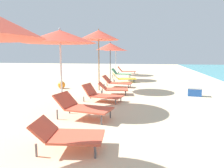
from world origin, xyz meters
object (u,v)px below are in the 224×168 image
at_px(lounger_fourth_inland, 82,106).
at_px(lounger_sixth_shoreside, 121,73).
at_px(umbrella_fifth, 99,35).
at_px(lounger_fifth_shoreside, 116,82).
at_px(cooler_box, 195,92).
at_px(lounger_fourth_shoreside, 101,94).
at_px(lounger_farthest_shoreside, 126,71).
at_px(lounger_sixth_inland, 123,78).
at_px(beach_ball, 61,85).
at_px(lounger_third_shoreside, 67,134).
at_px(umbrella_fourth, 60,37).
at_px(umbrella_sixth, 110,47).
at_px(umbrella_farthest, 116,49).
at_px(lounger_fifth_inland, 113,88).

distance_m(lounger_fourth_inland, lounger_sixth_shoreside, 9.41).
xyz_separation_m(umbrella_fifth, lounger_fifth_shoreside, (0.65, 1.15, -2.29)).
height_order(lounger_fourth_inland, cooler_box, lounger_fourth_inland).
distance_m(lounger_fourth_shoreside, lounger_farthest_shoreside, 10.67).
xyz_separation_m(lounger_fourth_shoreside, lounger_sixth_shoreside, (-0.22, 7.33, 0.09)).
relative_size(umbrella_fifth, lounger_sixth_inland, 1.88).
distance_m(lounger_sixth_inland, beach_ball, 3.91).
xyz_separation_m(lounger_third_shoreside, lounger_sixth_inland, (-0.04, 9.15, -0.02)).
relative_size(lounger_fourth_shoreside, lounger_sixth_inland, 0.99).
height_order(umbrella_fourth, lounger_farthest_shoreside, umbrella_fourth).
relative_size(lounger_fourth_shoreside, lounger_farthest_shoreside, 0.95).
relative_size(umbrella_sixth, cooler_box, 4.24).
bearing_deg(lounger_fifth_shoreside, lounger_fourth_inland, -83.97).
bearing_deg(umbrella_fourth, lounger_fifth_shoreside, 77.12).
height_order(lounger_fourth_inland, umbrella_farthest, umbrella_farthest).
distance_m(lounger_fourth_inland, umbrella_fifth, 4.92).
xyz_separation_m(umbrella_fifth, lounger_farthest_shoreside, (0.41, 8.40, -2.28)).
bearing_deg(beach_ball, lounger_fifth_shoreside, 20.59).
relative_size(lounger_third_shoreside, umbrella_sixth, 0.53).
xyz_separation_m(lounger_third_shoreside, lounger_farthest_shoreside, (-0.44, 14.58, -0.02)).
xyz_separation_m(lounger_fourth_shoreside, lounger_fifth_shoreside, (0.04, 3.42, -0.01)).
bearing_deg(beach_ball, lounger_sixth_shoreside, 64.51).
bearing_deg(beach_ball, umbrella_farthest, 76.98).
bearing_deg(umbrella_farthest, umbrella_fifth, -87.57).
bearing_deg(umbrella_farthest, lounger_farthest_shoreside, 58.31).
height_order(lounger_sixth_inland, cooler_box, lounger_sixth_inland).
distance_m(umbrella_fourth, lounger_fifth_shoreside, 5.10).
bearing_deg(umbrella_sixth, lounger_sixth_shoreside, 60.58).
bearing_deg(cooler_box, lounger_fourth_inland, -134.38).
xyz_separation_m(lounger_sixth_shoreside, lounger_sixth_inland, (0.42, -2.09, -0.08)).
distance_m(lounger_fifth_inland, lounger_farthest_shoreside, 9.33).
distance_m(lounger_fourth_shoreside, lounger_sixth_shoreside, 7.33).
bearing_deg(lounger_farthest_shoreside, lounger_fourth_inland, -91.87).
bearing_deg(lounger_third_shoreside, lounger_fourth_inland, 93.07).
bearing_deg(umbrella_fourth, lounger_fifth_inland, 64.55).
xyz_separation_m(lounger_fourth_inland, cooler_box, (3.58, 3.66, -0.15)).
bearing_deg(umbrella_farthest, lounger_third_shoreside, -85.08).
bearing_deg(umbrella_farthest, umbrella_fourth, -90.49).
height_order(lounger_third_shoreside, lounger_fifth_inland, lounger_third_shoreside).
bearing_deg(cooler_box, lounger_fourth_shoreside, -155.88).
height_order(lounger_third_shoreside, lounger_fourth_shoreside, lounger_fourth_shoreside).
xyz_separation_m(umbrella_fifth, umbrella_sixth, (-0.18, 4.05, -0.38)).
height_order(umbrella_fifth, lounger_fifth_inland, umbrella_fifth).
height_order(lounger_fifth_inland, beach_ball, lounger_fifth_inland).
bearing_deg(lounger_third_shoreside, lounger_fifth_shoreside, 85.38).
distance_m(umbrella_sixth, lounger_farthest_shoreside, 4.78).
bearing_deg(umbrella_fifth, lounger_fourth_shoreside, -75.03).
distance_m(lounger_third_shoreside, umbrella_fifth, 6.64).
bearing_deg(lounger_sixth_inland, lounger_fourth_inland, -105.57).
distance_m(umbrella_sixth, umbrella_farthest, 3.20).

